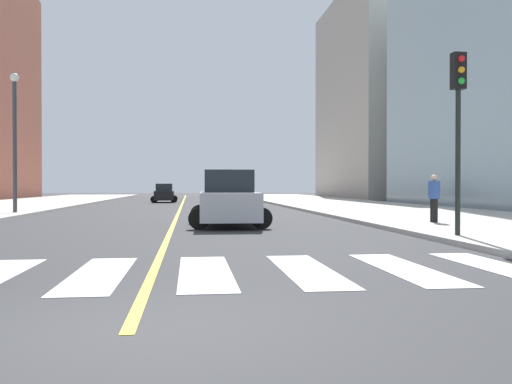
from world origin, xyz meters
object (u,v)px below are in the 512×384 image
object	(u,v)px
traffic_light_near_corner	(458,107)
car_black_second	(164,194)
pedestrian_waiting_east	(434,196)
street_lamp	(15,130)
car_blue_third	(228,191)
car_silver_nearest	(228,200)

from	to	relation	value
traffic_light_near_corner	car_black_second	bearing A→B (deg)	-75.05
car_black_second	pedestrian_waiting_east	xyz separation A→B (m)	(11.26, -30.68, 0.34)
car_black_second	traffic_light_near_corner	size ratio (longest dim) A/B	0.76
street_lamp	car_black_second	bearing A→B (deg)	72.58
pedestrian_waiting_east	street_lamp	world-z (taller)	street_lamp
car_black_second	car_blue_third	size ratio (longest dim) A/B	0.85
car_silver_nearest	pedestrian_waiting_east	xyz separation A→B (m)	(7.55, -0.98, 0.15)
car_silver_nearest	traffic_light_near_corner	distance (m)	8.93
car_silver_nearest	car_black_second	distance (m)	29.93
pedestrian_waiting_east	street_lamp	distance (m)	20.58
car_blue_third	street_lamp	distance (m)	35.74
traffic_light_near_corner	car_blue_third	bearing A→B (deg)	-86.41
car_silver_nearest	traffic_light_near_corner	size ratio (longest dim) A/B	0.94
pedestrian_waiting_east	street_lamp	size ratio (longest dim) A/B	0.25
car_blue_third	street_lamp	size ratio (longest dim) A/B	0.63
car_black_second	street_lamp	world-z (taller)	street_lamp
car_silver_nearest	street_lamp	bearing A→B (deg)	-39.39
car_blue_third	car_black_second	bearing A→B (deg)	63.21
car_silver_nearest	traffic_light_near_corner	bearing A→B (deg)	134.94
traffic_light_near_corner	street_lamp	world-z (taller)	street_lamp
car_silver_nearest	pedestrian_waiting_east	size ratio (longest dim) A/B	2.67
car_black_second	car_blue_third	distance (m)	13.86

